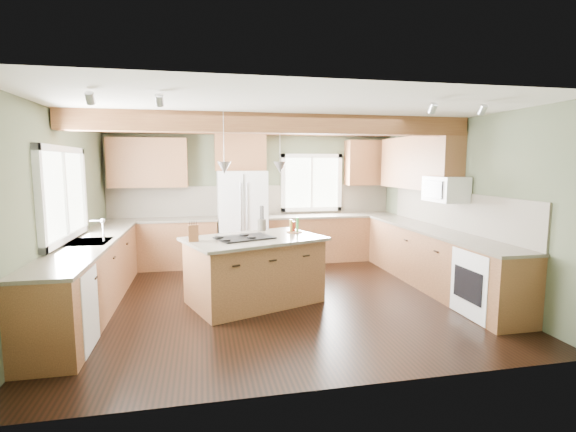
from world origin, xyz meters
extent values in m
plane|color=black|center=(0.00, 0.00, 0.00)|extent=(5.60, 5.60, 0.00)
plane|color=silver|center=(0.00, 0.00, 2.60)|extent=(5.60, 5.60, 0.00)
plane|color=#4B553D|center=(0.00, 2.50, 1.30)|extent=(5.60, 0.00, 5.60)
plane|color=#4B553D|center=(-2.80, 0.00, 1.30)|extent=(0.00, 5.00, 5.00)
plane|color=#4B553D|center=(2.80, 0.00, 1.30)|extent=(0.00, 5.00, 5.00)
cube|color=brown|center=(0.00, -0.09, 2.47)|extent=(5.55, 0.26, 0.26)
cube|color=brown|center=(0.00, 2.40, 2.54)|extent=(5.55, 0.20, 0.10)
cube|color=brown|center=(0.00, 2.48, 1.21)|extent=(5.58, 0.03, 0.58)
cube|color=brown|center=(2.78, 0.05, 1.21)|extent=(0.03, 3.70, 0.58)
cube|color=brown|center=(-1.79, 2.20, 0.44)|extent=(2.02, 0.60, 0.88)
cube|color=#4B4237|center=(-1.79, 2.20, 0.90)|extent=(2.06, 0.64, 0.04)
cube|color=brown|center=(1.49, 2.20, 0.44)|extent=(2.62, 0.60, 0.88)
cube|color=#4B4237|center=(1.49, 2.20, 0.90)|extent=(2.66, 0.64, 0.04)
cube|color=brown|center=(-2.50, 0.05, 0.44)|extent=(0.60, 3.70, 0.88)
cube|color=#4B4237|center=(-2.50, 0.05, 0.90)|extent=(0.64, 3.74, 0.04)
cube|color=brown|center=(2.50, 0.05, 0.44)|extent=(0.60, 3.70, 0.88)
cube|color=#4B4237|center=(2.50, 0.05, 0.90)|extent=(0.64, 3.74, 0.04)
cube|color=brown|center=(-1.99, 2.33, 1.95)|extent=(1.40, 0.35, 0.90)
cube|color=brown|center=(-0.30, 2.33, 2.15)|extent=(0.96, 0.35, 0.70)
cube|color=brown|center=(2.62, 0.90, 1.95)|extent=(0.35, 2.20, 0.90)
cube|color=brown|center=(2.30, 2.33, 1.95)|extent=(0.90, 0.35, 0.90)
cube|color=white|center=(-2.78, 0.05, 1.55)|extent=(0.04, 1.60, 1.05)
cube|color=white|center=(1.15, 2.48, 1.55)|extent=(1.10, 0.04, 1.00)
cube|color=#262628|center=(-2.50, 0.05, 0.91)|extent=(0.50, 0.65, 0.03)
cylinder|color=#B2B2B7|center=(-2.32, 0.05, 1.05)|extent=(0.02, 0.02, 0.28)
cube|color=white|center=(-2.49, -1.25, 0.43)|extent=(0.60, 0.60, 0.84)
cube|color=white|center=(2.49, -1.25, 0.43)|extent=(0.60, 0.72, 0.84)
cube|color=white|center=(2.58, -0.05, 1.55)|extent=(0.40, 0.70, 0.38)
cone|color=#B2B2B7|center=(-0.74, -0.24, 1.88)|extent=(0.18, 0.18, 0.16)
cone|color=#B2B2B7|center=(0.05, 0.06, 1.88)|extent=(0.18, 0.18, 0.16)
cube|color=silver|center=(-0.30, 2.12, 0.90)|extent=(0.90, 0.74, 1.80)
cube|color=brown|center=(-0.35, -0.09, 0.44)|extent=(1.95, 1.56, 0.88)
cube|color=#4B4237|center=(-0.35, -0.09, 0.90)|extent=(2.09, 1.71, 0.04)
cube|color=black|center=(-0.48, -0.14, 0.93)|extent=(0.86, 0.72, 0.02)
cube|color=brown|center=(-1.16, -0.21, 1.03)|extent=(0.14, 0.11, 0.22)
cylinder|color=#3F3533|center=(-0.15, 0.49, 1.01)|extent=(0.18, 0.18, 0.17)
camera|label=1|loc=(-1.03, -5.74, 1.93)|focal=26.00mm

